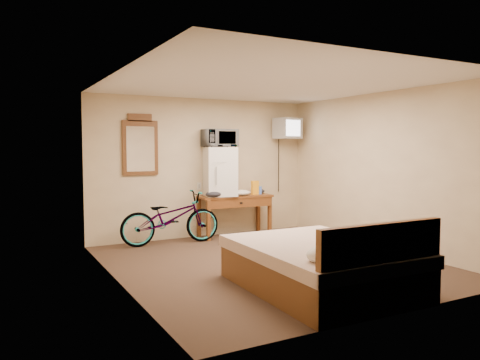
# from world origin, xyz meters

# --- Properties ---
(room) EXTENTS (4.60, 4.64, 2.50)m
(room) POSITION_xyz_m (-0.00, 0.00, 1.25)
(room) COLOR #3F2C1F
(room) RESTS_ON ground
(desk) EXTENTS (1.38, 0.60, 0.75)m
(desk) POSITION_xyz_m (0.52, 2.00, 0.63)
(desk) COLOR brown
(desk) RESTS_ON floor
(mini_fridge) EXTENTS (0.62, 0.60, 0.88)m
(mini_fridge) POSITION_xyz_m (0.22, 2.05, 1.19)
(mini_fridge) COLOR white
(mini_fridge) RESTS_ON desk
(microwave) EXTENTS (0.58, 0.40, 0.32)m
(microwave) POSITION_xyz_m (0.22, 2.05, 1.79)
(microwave) COLOR white
(microwave) RESTS_ON mini_fridge
(snack_bag) EXTENTS (0.13, 0.08, 0.26)m
(snack_bag) POSITION_xyz_m (0.90, 1.96, 0.88)
(snack_bag) COLOR #FDA516
(snack_bag) RESTS_ON desk
(blue_cup) EXTENTS (0.08, 0.08, 0.15)m
(blue_cup) POSITION_xyz_m (1.01, 1.97, 0.82)
(blue_cup) COLOR #4674EE
(blue_cup) RESTS_ON desk
(cloth_cream) EXTENTS (0.35, 0.27, 0.11)m
(cloth_cream) POSITION_xyz_m (0.58, 1.89, 0.80)
(cloth_cream) COLOR silver
(cloth_cream) RESTS_ON desk
(cloth_dark_a) EXTENTS (0.29, 0.22, 0.11)m
(cloth_dark_a) POSITION_xyz_m (0.02, 1.87, 0.81)
(cloth_dark_a) COLOR black
(cloth_dark_a) RESTS_ON desk
(cloth_dark_b) EXTENTS (0.18, 0.15, 0.08)m
(cloth_dark_b) POSITION_xyz_m (1.10, 2.11, 0.79)
(cloth_dark_b) COLOR black
(cloth_dark_b) RESTS_ON desk
(crt_television) EXTENTS (0.52, 0.61, 0.40)m
(crt_television) POSITION_xyz_m (1.66, 2.02, 1.99)
(crt_television) COLOR black
(crt_television) RESTS_ON room
(wall_mirror) EXTENTS (0.61, 0.04, 1.04)m
(wall_mirror) POSITION_xyz_m (-1.16, 2.27, 1.65)
(wall_mirror) COLOR brown
(wall_mirror) RESTS_ON room
(bicycle) EXTENTS (1.72, 0.69, 0.89)m
(bicycle) POSITION_xyz_m (-0.78, 1.88, 0.44)
(bicycle) COLOR black
(bicycle) RESTS_ON floor
(bed) EXTENTS (1.63, 2.13, 0.90)m
(bed) POSITION_xyz_m (-0.13, -1.37, 0.29)
(bed) COLOR brown
(bed) RESTS_ON floor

